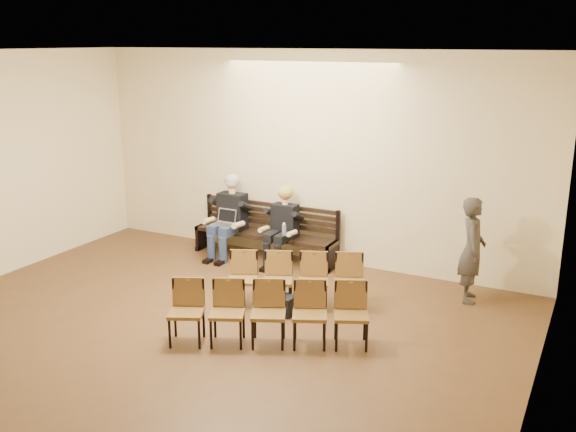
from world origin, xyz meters
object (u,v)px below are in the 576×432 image
(seated_woman, at_px, (282,229))
(passerby, at_px, (473,242))
(seated_man, at_px, (229,215))
(bag, at_px, (282,304))
(laptop, at_px, (222,226))
(water_bottle, at_px, (284,237))
(chair_row_front, at_px, (268,314))
(bench, at_px, (265,245))
(chair_row_back, at_px, (295,281))

(seated_woman, xyz_separation_m, passerby, (3.12, -0.16, 0.27))
(seated_man, height_order, passerby, passerby)
(bag, height_order, passerby, passerby)
(laptop, height_order, water_bottle, laptop)
(seated_man, bearing_deg, chair_row_front, -50.28)
(bench, xyz_separation_m, chair_row_back, (1.41, -1.66, 0.17))
(bench, xyz_separation_m, laptop, (-0.63, -0.35, 0.35))
(passerby, bearing_deg, bag, 114.17)
(bag, bearing_deg, bench, 124.59)
(bag, bearing_deg, chair_row_back, 76.41)
(seated_woman, distance_m, chair_row_back, 1.85)
(seated_woman, bearing_deg, seated_man, 180.00)
(seated_man, bearing_deg, chair_row_back, -37.04)
(bench, height_order, seated_man, seated_man)
(bench, relative_size, chair_row_back, 1.37)
(laptop, bearing_deg, seated_woman, 19.67)
(water_bottle, xyz_separation_m, passerby, (2.97, 0.07, 0.32))
(chair_row_back, bearing_deg, bag, -126.78)
(bench, bearing_deg, water_bottle, -32.41)
(seated_man, xyz_separation_m, water_bottle, (1.18, -0.23, -0.16))
(bench, distance_m, chair_row_back, 2.18)
(chair_row_front, height_order, chair_row_back, chair_row_front)
(bench, relative_size, passerby, 1.48)
(laptop, relative_size, passerby, 0.20)
(seated_woman, height_order, bag, seated_woman)
(chair_row_back, bearing_deg, passerby, 9.95)
(passerby, bearing_deg, bench, 72.33)
(chair_row_back, bearing_deg, chair_row_front, -103.10)
(bench, bearing_deg, seated_woman, -16.75)
(seated_man, relative_size, chair_row_front, 0.59)
(seated_man, distance_m, bag, 2.74)
(water_bottle, distance_m, bag, 1.82)
(bench, bearing_deg, passerby, -4.51)
(bag, relative_size, passerby, 0.21)
(seated_woman, height_order, laptop, seated_woman)
(seated_man, xyz_separation_m, seated_woman, (1.03, 0.00, -0.11))
(passerby, height_order, chair_row_back, passerby)
(bag, bearing_deg, water_bottle, 116.31)
(seated_man, distance_m, passerby, 4.16)
(water_bottle, distance_m, chair_row_front, 2.69)
(chair_row_back, bearing_deg, bench, 107.16)
(bag, distance_m, chair_row_front, 0.96)
(chair_row_front, bearing_deg, passerby, 28.49)
(seated_woman, relative_size, water_bottle, 5.73)
(passerby, bearing_deg, chair_row_front, 129.99)
(seated_woman, xyz_separation_m, chair_row_front, (1.22, -2.70, -0.21))
(laptop, distance_m, chair_row_back, 2.42)
(seated_man, xyz_separation_m, chair_row_front, (2.24, -2.70, -0.32))
(seated_man, height_order, water_bottle, seated_man)
(laptop, height_order, chair_row_front, chair_row_front)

